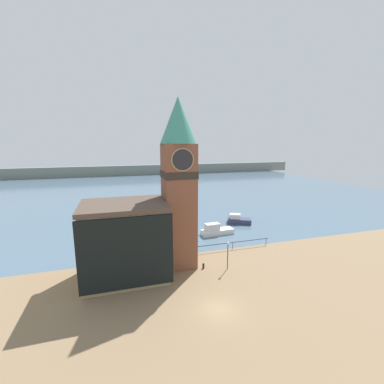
{
  "coord_description": "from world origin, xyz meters",
  "views": [
    {
      "loc": [
        -9.13,
        -21.17,
        16.28
      ],
      "look_at": [
        -0.43,
        7.82,
        10.48
      ],
      "focal_mm": 24.0,
      "sensor_mm": 36.0,
      "label": 1
    }
  ],
  "objects_px": {
    "clock_tower": "(179,180)",
    "boat_far": "(238,220)",
    "pier_building": "(125,241)",
    "mooring_bollard_near": "(203,266)",
    "boat_near": "(216,230)",
    "lamp_post": "(228,250)"
  },
  "relations": [
    {
      "from": "pier_building",
      "to": "boat_near",
      "type": "bearing_deg",
      "value": 33.44
    },
    {
      "from": "boat_near",
      "to": "boat_far",
      "type": "height_order",
      "value": "boat_near"
    },
    {
      "from": "pier_building",
      "to": "lamp_post",
      "type": "xyz_separation_m",
      "value": [
        12.72,
        -1.85,
        -2.04
      ]
    },
    {
      "from": "clock_tower",
      "to": "pier_building",
      "type": "distance_m",
      "value": 9.92
    },
    {
      "from": "pier_building",
      "to": "lamp_post",
      "type": "distance_m",
      "value": 13.01
    },
    {
      "from": "lamp_post",
      "to": "boat_far",
      "type": "bearing_deg",
      "value": 59.26
    },
    {
      "from": "boat_far",
      "to": "lamp_post",
      "type": "bearing_deg",
      "value": -95.02
    },
    {
      "from": "clock_tower",
      "to": "mooring_bollard_near",
      "type": "height_order",
      "value": "clock_tower"
    },
    {
      "from": "pier_building",
      "to": "clock_tower",
      "type": "bearing_deg",
      "value": 9.69
    },
    {
      "from": "boat_near",
      "to": "lamp_post",
      "type": "xyz_separation_m",
      "value": [
        -3.43,
        -12.52,
        1.88
      ]
    },
    {
      "from": "boat_near",
      "to": "clock_tower",
      "type": "bearing_deg",
      "value": -138.19
    },
    {
      "from": "lamp_post",
      "to": "clock_tower",
      "type": "bearing_deg",
      "value": 151.85
    },
    {
      "from": "clock_tower",
      "to": "mooring_bollard_near",
      "type": "distance_m",
      "value": 11.71
    },
    {
      "from": "mooring_bollard_near",
      "to": "lamp_post",
      "type": "relative_size",
      "value": 0.19
    },
    {
      "from": "lamp_post",
      "to": "mooring_bollard_near",
      "type": "bearing_deg",
      "value": 160.01
    },
    {
      "from": "boat_near",
      "to": "lamp_post",
      "type": "relative_size",
      "value": 1.62
    },
    {
      "from": "clock_tower",
      "to": "boat_far",
      "type": "bearing_deg",
      "value": 41.67
    },
    {
      "from": "boat_near",
      "to": "pier_building",
      "type": "bearing_deg",
      "value": -150.77
    },
    {
      "from": "clock_tower",
      "to": "pier_building",
      "type": "bearing_deg",
      "value": -170.31
    },
    {
      "from": "pier_building",
      "to": "boat_far",
      "type": "distance_m",
      "value": 27.96
    },
    {
      "from": "pier_building",
      "to": "boat_far",
      "type": "xyz_separation_m",
      "value": [
        22.99,
        15.42,
        -3.95
      ]
    },
    {
      "from": "clock_tower",
      "to": "mooring_bollard_near",
      "type": "bearing_deg",
      "value": -35.69
    }
  ]
}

